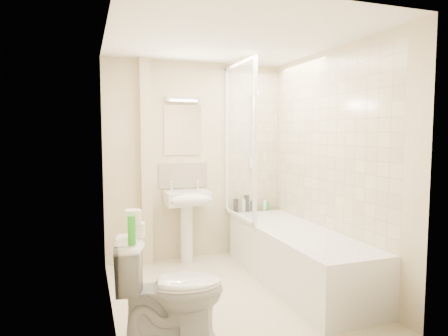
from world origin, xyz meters
name	(u,v)px	position (x,y,z in m)	size (l,w,h in m)	color
floor	(231,294)	(0.00, 0.00, 0.00)	(2.50, 2.50, 0.00)	beige
wall_back	(196,161)	(0.00, 1.25, 1.20)	(2.20, 0.02, 2.40)	beige
wall_left	(109,174)	(-1.10, 0.00, 1.20)	(0.02, 2.50, 2.40)	beige
wall_right	(331,167)	(1.10, 0.00, 1.20)	(0.02, 2.50, 2.40)	beige
ceiling	(231,39)	(0.00, 0.00, 2.40)	(2.20, 2.50, 0.02)	white
tile_back	(252,142)	(0.75, 1.24, 1.42)	(0.70, 0.01, 1.75)	beige
tile_right	(328,145)	(1.09, 0.05, 1.42)	(0.01, 2.10, 1.75)	beige
pipe_boxing	(146,163)	(-0.62, 1.19, 1.20)	(0.12, 0.12, 2.40)	beige
splashback	(183,175)	(-0.16, 1.24, 1.03)	(0.60, 0.01, 0.30)	beige
mirror	(183,130)	(-0.16, 1.24, 1.58)	(0.46, 0.01, 0.60)	white
strip_light	(183,99)	(-0.16, 1.22, 1.95)	(0.42, 0.07, 0.07)	silver
bathtub	(297,255)	(0.75, 0.05, 0.29)	(0.70, 2.10, 0.55)	white
shower_screen	(239,141)	(0.40, 0.80, 1.45)	(0.04, 0.92, 1.80)	white
shower_fixture	(254,133)	(0.75, 1.19, 1.55)	(0.10, 0.16, 0.99)	white
pedestal_sink	(188,206)	(-0.16, 1.01, 0.69)	(0.51, 0.47, 0.98)	white
bottle_black_a	(236,205)	(0.50, 1.16, 0.63)	(0.06, 0.06, 0.17)	black
bottle_white_a	(243,205)	(0.60, 1.16, 0.63)	(0.06, 0.06, 0.15)	white
bottle_black_b	(247,203)	(0.64, 1.16, 0.65)	(0.07, 0.07, 0.21)	black
bottle_blue	(252,206)	(0.72, 1.16, 0.61)	(0.05, 0.05, 0.13)	navy
bottle_white_b	(265,205)	(0.90, 1.16, 0.61)	(0.06, 0.06, 0.13)	white
bottle_green	(267,206)	(0.93, 1.16, 0.60)	(0.07, 0.07, 0.10)	green
toilet	(171,290)	(-0.72, -0.68, 0.39)	(0.83, 0.54, 0.79)	white
toilet_roll_lower	(137,230)	(-0.95, -0.60, 0.84)	(0.11, 0.11, 0.10)	white
toilet_roll_upper	(133,217)	(-0.97, -0.61, 0.94)	(0.12, 0.12, 0.10)	white
green_bottle	(132,230)	(-1.00, -0.80, 0.89)	(0.05, 0.05, 0.20)	green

